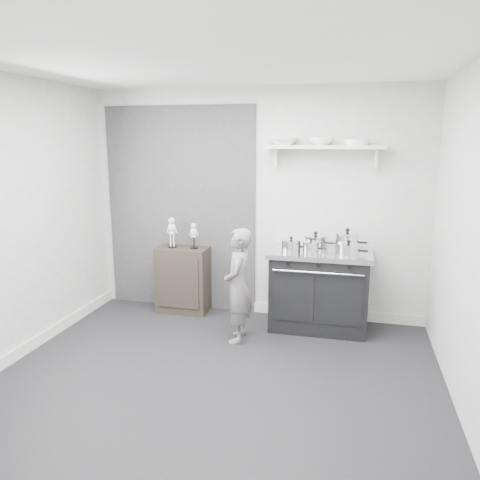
# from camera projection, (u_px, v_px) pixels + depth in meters

# --- Properties ---
(ground) EXTENTS (4.00, 4.00, 0.00)m
(ground) POSITION_uv_depth(u_px,v_px,m) (213.00, 382.00, 4.14)
(ground) COLOR black
(ground) RESTS_ON ground
(room_shell) EXTENTS (4.02, 3.62, 2.71)m
(room_shell) POSITION_uv_depth(u_px,v_px,m) (206.00, 195.00, 3.96)
(room_shell) COLOR #ACACAA
(room_shell) RESTS_ON ground
(wall_shelf) EXTENTS (1.30, 0.26, 0.24)m
(wall_shelf) POSITION_uv_depth(u_px,v_px,m) (325.00, 148.00, 5.12)
(wall_shelf) COLOR silver
(wall_shelf) RESTS_ON room_shell
(stove) EXTENTS (1.12, 0.70, 0.90)m
(stove) POSITION_uv_depth(u_px,v_px,m) (319.00, 289.00, 5.26)
(stove) COLOR black
(stove) RESTS_ON ground
(side_cabinet) EXTENTS (0.62, 0.36, 0.81)m
(side_cabinet) POSITION_uv_depth(u_px,v_px,m) (183.00, 280.00, 5.78)
(side_cabinet) COLOR black
(side_cabinet) RESTS_ON ground
(child) EXTENTS (0.33, 0.47, 1.21)m
(child) POSITION_uv_depth(u_px,v_px,m) (238.00, 285.00, 4.88)
(child) COLOR slate
(child) RESTS_ON ground
(pot_front_left) EXTENTS (0.30, 0.22, 0.17)m
(pot_front_left) POSITION_uv_depth(u_px,v_px,m) (291.00, 245.00, 5.11)
(pot_front_left) COLOR silver
(pot_front_left) RESTS_ON stove
(pot_back_left) EXTENTS (0.35, 0.26, 0.19)m
(pot_back_left) POSITION_uv_depth(u_px,v_px,m) (315.00, 242.00, 5.27)
(pot_back_left) COLOR silver
(pot_back_left) RESTS_ON stove
(pot_back_right) EXTENTS (0.35, 0.26, 0.25)m
(pot_back_right) POSITION_uv_depth(u_px,v_px,m) (347.00, 241.00, 5.17)
(pot_back_right) COLOR silver
(pot_back_right) RESTS_ON stove
(pot_front_right) EXTENTS (0.32, 0.23, 0.17)m
(pot_front_right) POSITION_uv_depth(u_px,v_px,m) (348.00, 249.00, 4.94)
(pot_front_right) COLOR silver
(pot_front_right) RESTS_ON stove
(pot_front_center) EXTENTS (0.26, 0.17, 0.16)m
(pot_front_center) POSITION_uv_depth(u_px,v_px,m) (311.00, 247.00, 5.04)
(pot_front_center) COLOR silver
(pot_front_center) RESTS_ON stove
(skeleton_full) EXTENTS (0.12, 0.08, 0.43)m
(skeleton_full) POSITION_uv_depth(u_px,v_px,m) (172.00, 230.00, 5.68)
(skeleton_full) COLOR beige
(skeleton_full) RESTS_ON side_cabinet
(skeleton_torso) EXTENTS (0.10, 0.06, 0.36)m
(skeleton_torso) POSITION_uv_depth(u_px,v_px,m) (194.00, 234.00, 5.62)
(skeleton_torso) COLOR beige
(skeleton_torso) RESTS_ON side_cabinet
(bowl_large) EXTENTS (0.33, 0.33, 0.08)m
(bowl_large) POSITION_uv_depth(u_px,v_px,m) (284.00, 141.00, 5.21)
(bowl_large) COLOR white
(bowl_large) RESTS_ON wall_shelf
(bowl_small) EXTENTS (0.25, 0.25, 0.08)m
(bowl_small) POSITION_uv_depth(u_px,v_px,m) (321.00, 141.00, 5.11)
(bowl_small) COLOR white
(bowl_small) RESTS_ON wall_shelf
(plate_stack) EXTENTS (0.25, 0.25, 0.06)m
(plate_stack) POSITION_uv_depth(u_px,v_px,m) (356.00, 142.00, 5.03)
(plate_stack) COLOR white
(plate_stack) RESTS_ON wall_shelf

